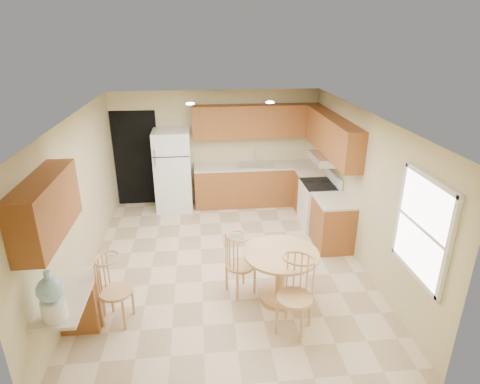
{
  "coord_description": "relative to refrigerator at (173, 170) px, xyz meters",
  "views": [
    {
      "loc": [
        -0.37,
        -5.83,
        3.69
      ],
      "look_at": [
        0.27,
        0.3,
        1.17
      ],
      "focal_mm": 30.0,
      "sensor_mm": 36.0,
      "label": 1
    }
  ],
  "objects": [
    {
      "name": "floor",
      "position": [
        0.95,
        -2.4,
        -0.87
      ],
      "size": [
        5.5,
        5.5,
        0.0
      ],
      "primitive_type": "plane",
      "color": "beige",
      "rests_on": "ground"
    },
    {
      "name": "ceiling",
      "position": [
        0.95,
        -2.4,
        1.63
      ],
      "size": [
        4.5,
        5.5,
        0.02
      ],
      "primitive_type": "cube",
      "color": "white",
      "rests_on": "wall_back"
    },
    {
      "name": "wall_back",
      "position": [
        0.95,
        0.35,
        0.38
      ],
      "size": [
        4.5,
        0.02,
        2.5
      ],
      "primitive_type": "cube",
      "color": "#CABD88",
      "rests_on": "floor"
    },
    {
      "name": "wall_front",
      "position": [
        0.95,
        -5.15,
        0.38
      ],
      "size": [
        4.5,
        0.02,
        2.5
      ],
      "primitive_type": "cube",
      "color": "#CABD88",
      "rests_on": "floor"
    },
    {
      "name": "wall_left",
      "position": [
        -1.3,
        -2.4,
        0.38
      ],
      "size": [
        0.02,
        5.5,
        2.5
      ],
      "primitive_type": "cube",
      "color": "#CABD88",
      "rests_on": "floor"
    },
    {
      "name": "wall_right",
      "position": [
        3.2,
        -2.4,
        0.38
      ],
      "size": [
        0.02,
        5.5,
        2.5
      ],
      "primitive_type": "cube",
      "color": "#CABD88",
      "rests_on": "floor"
    },
    {
      "name": "doorway",
      "position": [
        -0.8,
        0.34,
        0.18
      ],
      "size": [
        0.9,
        0.02,
        2.1
      ],
      "primitive_type": "cube",
      "color": "black",
      "rests_on": "floor"
    },
    {
      "name": "base_cab_back",
      "position": [
        1.83,
        0.05,
        -0.43
      ],
      "size": [
        2.75,
        0.6,
        0.87
      ],
      "primitive_type": "cube",
      "color": "#975526",
      "rests_on": "floor"
    },
    {
      "name": "counter_back",
      "position": [
        1.83,
        0.05,
        0.02
      ],
      "size": [
        2.75,
        0.63,
        0.04
      ],
      "primitive_type": "cube",
      "color": "beige",
      "rests_on": "base_cab_back"
    },
    {
      "name": "base_cab_right_a",
      "position": [
        2.9,
        -0.54,
        -0.43
      ],
      "size": [
        0.6,
        0.59,
        0.87
      ],
      "primitive_type": "cube",
      "color": "#975526",
      "rests_on": "floor"
    },
    {
      "name": "counter_right_a",
      "position": [
        2.9,
        -0.54,
        0.02
      ],
      "size": [
        0.63,
        0.59,
        0.04
      ],
      "primitive_type": "cube",
      "color": "beige",
      "rests_on": "base_cab_right_a"
    },
    {
      "name": "base_cab_right_b",
      "position": [
        2.9,
        -2.0,
        -0.43
      ],
      "size": [
        0.6,
        0.8,
        0.87
      ],
      "primitive_type": "cube",
      "color": "#975526",
      "rests_on": "floor"
    },
    {
      "name": "counter_right_b",
      "position": [
        2.9,
        -2.0,
        0.02
      ],
      "size": [
        0.63,
        0.8,
        0.04
      ],
      "primitive_type": "cube",
      "color": "beige",
      "rests_on": "base_cab_right_b"
    },
    {
      "name": "upper_cab_back",
      "position": [
        1.83,
        0.19,
        0.98
      ],
      "size": [
        2.75,
        0.33,
        0.7
      ],
      "primitive_type": "cube",
      "color": "#975526",
      "rests_on": "wall_back"
    },
    {
      "name": "upper_cab_right",
      "position": [
        3.04,
        -1.19,
        0.98
      ],
      "size": [
        0.33,
        2.42,
        0.7
      ],
      "primitive_type": "cube",
      "color": "#975526",
      "rests_on": "wall_right"
    },
    {
      "name": "upper_cab_left",
      "position": [
        -1.13,
        -4.0,
        0.98
      ],
      "size": [
        0.33,
        1.4,
        0.7
      ],
      "primitive_type": "cube",
      "color": "#975526",
      "rests_on": "wall_left"
    },
    {
      "name": "sink",
      "position": [
        1.8,
        0.05,
        0.04
      ],
      "size": [
        0.78,
        0.44,
        0.01
      ],
      "primitive_type": "cube",
      "color": "silver",
      "rests_on": "counter_back"
    },
    {
      "name": "range_hood",
      "position": [
        2.95,
        -1.22,
        0.55
      ],
      "size": [
        0.5,
        0.76,
        0.14
      ],
      "primitive_type": "cube",
      "color": "silver",
      "rests_on": "upper_cab_right"
    },
    {
      "name": "desk_pedestal",
      "position": [
        -1.05,
        -3.72,
        -0.51
      ],
      "size": [
        0.48,
        0.42,
        0.72
      ],
      "primitive_type": "cube",
      "color": "#975526",
      "rests_on": "floor"
    },
    {
      "name": "desk_top",
      "position": [
        -1.05,
        -4.1,
        -0.12
      ],
      "size": [
        0.5,
        1.2,
        0.04
      ],
      "primitive_type": "cube",
      "color": "beige",
      "rests_on": "desk_pedestal"
    },
    {
      "name": "window",
      "position": [
        3.18,
        -4.25,
        0.63
      ],
      "size": [
        0.06,
        1.12,
        1.3
      ],
      "color": "white",
      "rests_on": "wall_right"
    },
    {
      "name": "can_light_a",
      "position": [
        0.45,
        -1.2,
        1.62
      ],
      "size": [
        0.14,
        0.14,
        0.02
      ],
      "primitive_type": "cylinder",
      "color": "white",
      "rests_on": "ceiling"
    },
    {
      "name": "can_light_b",
      "position": [
        1.85,
        -1.2,
        1.62
      ],
      "size": [
        0.14,
        0.14,
        0.02
      ],
      "primitive_type": "cylinder",
      "color": "white",
      "rests_on": "ceiling"
    },
    {
      "name": "refrigerator",
      "position": [
        0.0,
        0.0,
        0.0
      ],
      "size": [
        0.77,
        0.75,
        1.74
      ],
      "color": "white",
      "rests_on": "floor"
    },
    {
      "name": "stove",
      "position": [
        2.88,
        -1.22,
        -0.4
      ],
      "size": [
        0.65,
        0.76,
        1.09
      ],
      "color": "white",
      "rests_on": "floor"
    },
    {
      "name": "dining_table",
      "position": [
        1.66,
        -3.46,
        -0.36
      ],
      "size": [
        1.06,
        1.06,
        0.79
      ],
      "rotation": [
        0.0,
        0.0,
        0.07
      ],
      "color": "tan",
      "rests_on": "floor"
    },
    {
      "name": "chair_table_a",
      "position": [
        1.11,
        -3.3,
        -0.28
      ],
      "size": [
        0.42,
        0.54,
        0.96
      ],
      "rotation": [
        0.0,
        0.0,
        -1.1
      ],
      "color": "tan",
      "rests_on": "floor"
    },
    {
      "name": "chair_table_b",
      "position": [
        1.71,
        -4.21,
        -0.23
      ],
      "size": [
        0.47,
        0.55,
        1.05
      ],
      "rotation": [
        0.0,
        0.0,
        2.55
      ],
      "color": "tan",
      "rests_on": "floor"
    },
    {
      "name": "chair_desk",
      "position": [
        -0.6,
        -3.77,
        -0.28
      ],
      "size": [
        0.43,
        0.55,
        0.97
      ],
      "rotation": [
        0.0,
        0.0,
        -1.81
      ],
      "color": "tan",
      "rests_on": "floor"
    },
    {
      "name": "water_crock",
      "position": [
        -1.05,
        -4.52,
        0.17
      ],
      "size": [
        0.28,
        0.28,
        0.59
      ],
      "color": "white",
      "rests_on": "desk_top"
    }
  ]
}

